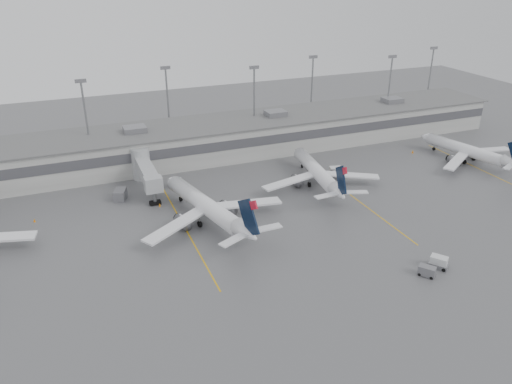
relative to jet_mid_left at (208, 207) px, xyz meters
name	(u,v)px	position (x,y,z in m)	size (l,w,h in m)	color
ground	(340,281)	(12.90, -24.95, -3.19)	(260.00, 260.00, 0.00)	#57575A
terminal	(219,138)	(12.89, 33.03, 0.98)	(152.00, 17.00, 9.45)	#9D9E99
light_masts	(211,101)	(12.90, 38.80, 8.84)	(142.40, 8.00, 20.60)	gray
jet_bridge_right	(145,169)	(-7.60, 20.77, 0.68)	(4.00, 17.20, 7.00)	#989A9C
stand_markings	(275,212)	(12.90, -0.95, -3.18)	(105.25, 40.00, 0.01)	#E2A50D
jet_mid_left	(208,207)	(0.00, 0.00, 0.00)	(27.50, 31.19, 10.26)	white
jet_mid_right	(318,172)	(26.47, 7.47, -0.27)	(25.69, 28.97, 9.40)	white
jet_far_right	(469,151)	(66.16, 6.22, -0.41)	(23.98, 27.19, 8.93)	white
baggage_tug	(438,263)	(29.00, -27.49, -2.45)	(3.20, 3.43, 1.90)	silver
baggage_cart	(427,271)	(25.80, -28.69, -2.35)	(2.64, 2.86, 1.61)	slate
gse_uld_b	(176,183)	(-1.84, 17.50, -2.29)	(2.54, 1.69, 1.80)	silver
gse_uld_c	(336,171)	(32.85, 10.87, -2.26)	(2.64, 1.76, 1.87)	silver
gse_loader	(120,195)	(-13.58, 15.88, -2.14)	(2.11, 3.37, 2.11)	slate
cone_a	(34,220)	(-29.68, 12.08, -2.86)	(0.41, 0.41, 0.65)	orange
cone_b	(160,205)	(-6.98, 9.83, -2.86)	(0.41, 0.41, 0.65)	orange
cone_c	(324,177)	(29.52, 9.86, -2.79)	(0.50, 0.50, 0.80)	orange
cone_d	(413,152)	(57.79, 15.85, -2.79)	(0.50, 0.50, 0.80)	orange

